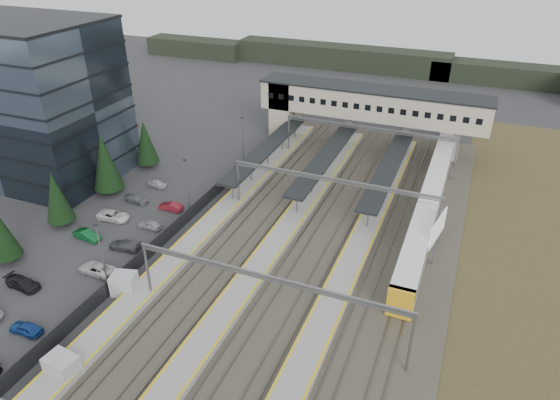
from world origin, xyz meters
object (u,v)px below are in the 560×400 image
at_px(train, 435,185).
at_px(footbridge, 356,104).
at_px(billboard, 438,230).
at_px(office_building, 32,101).
at_px(relay_cabin_near, 63,367).
at_px(relay_cabin_far, 124,284).

bearing_deg(train, footbridge, 138.38).
bearing_deg(train, billboard, -82.65).
relative_size(footbridge, billboard, 6.57).
bearing_deg(office_building, footbridge, 34.47).
bearing_deg(office_building, billboard, 0.23).
distance_m(relay_cabin_near, billboard, 43.59).
bearing_deg(billboard, train, 97.35).
distance_m(relay_cabin_near, relay_cabin_far, 12.13).
relative_size(office_building, relay_cabin_far, 7.77).
relative_size(office_building, train, 0.42).
relative_size(relay_cabin_far, billboard, 0.51).
distance_m(relay_cabin_far, billboard, 37.46).
bearing_deg(billboard, relay_cabin_far, -146.48).
bearing_deg(relay_cabin_near, train, 60.64).
xyz_separation_m(footbridge, billboard, (18.27, -29.75, -4.34)).
xyz_separation_m(relay_cabin_near, train, (26.91, 47.83, 0.80)).
distance_m(office_building, footbridge, 53.18).
distance_m(relay_cabin_far, train, 46.29).
height_order(footbridge, train, footbridge).
bearing_deg(footbridge, relay_cabin_far, -104.36).
distance_m(office_building, relay_cabin_far, 38.54).
relative_size(office_building, billboard, 3.95).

